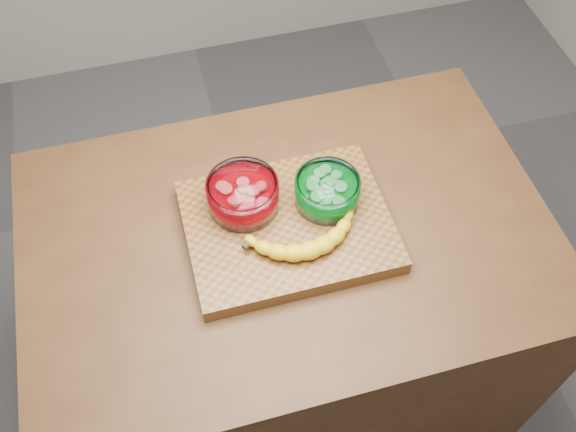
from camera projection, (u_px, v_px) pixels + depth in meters
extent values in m
plane|color=#4F4F53|center=(288.00, 379.00, 2.18)|extent=(3.50, 3.50, 0.00)
cube|color=#492B15|center=(288.00, 320.00, 1.82)|extent=(1.20, 0.80, 0.90)
cube|color=brown|center=(288.00, 226.00, 1.43)|extent=(0.45, 0.35, 0.04)
cylinder|color=white|center=(243.00, 195.00, 1.41)|extent=(0.16, 0.16, 0.07)
cylinder|color=#C8000A|center=(243.00, 198.00, 1.42)|extent=(0.14, 0.14, 0.04)
cylinder|color=#FE5056|center=(242.00, 189.00, 1.40)|extent=(0.13, 0.13, 0.02)
cylinder|color=white|center=(327.00, 191.00, 1.42)|extent=(0.15, 0.15, 0.07)
cylinder|color=#00871A|center=(327.00, 194.00, 1.43)|extent=(0.12, 0.12, 0.04)
cylinder|color=#62D16D|center=(328.00, 186.00, 1.41)|extent=(0.12, 0.12, 0.02)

